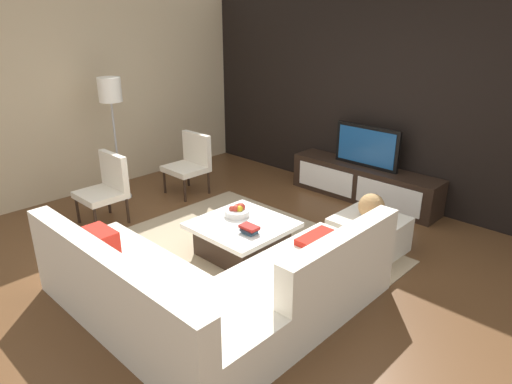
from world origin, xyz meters
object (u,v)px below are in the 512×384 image
Objects in this scene: coffee_table at (242,238)px; decorative_ball at (371,206)px; media_console at (363,183)px; television at (367,146)px; sectional_couch at (211,290)px; floor_lamp at (111,98)px; accent_chair_near at (107,185)px; accent_chair_far at (191,160)px; fruit_bowl at (237,211)px; ottoman at (369,235)px; book_stack at (249,229)px.

coffee_table is 1.44m from decorative_ball.
media_console is 2.27× the size of television.
television is 3.35m from sectional_couch.
coffee_table is 0.56× the size of floor_lamp.
accent_chair_near is (-1.95, -2.85, 0.24)m from media_console.
sectional_couch is (0.51, -3.28, -0.50)m from television.
accent_chair_far is 3.07× the size of decorative_ball.
media_console is at bearing 32.40° from accent_chair_far.
ottoman is at bearing 38.99° from fruit_bowl.
book_stack is (0.23, -0.12, 0.22)m from coffee_table.
sectional_couch reaches higher than fruit_bowl.
sectional_couch reaches higher than book_stack.
sectional_couch is 2.03m from ottoman.
sectional_couch is 2.04m from decorative_ball.
coffee_table is at bearing 26.95° from accent_chair_near.
accent_chair_far reaches higher than decorative_ball.
accent_chair_near and accent_chair_far have the same top height.
media_console is 3.46m from accent_chair_near.
television is 1.37× the size of ottoman.
television is 2.50m from accent_chair_far.
floor_lamp is at bearing -179.23° from coffee_table.
book_stack is (2.68, -0.08, -1.00)m from floor_lamp.
sectional_couch reaches higher than media_console.
book_stack is (0.13, -2.41, 0.17)m from media_console.
coffee_table is at bearing 0.77° from floor_lamp.
coffee_table is (-0.10, -2.30, -0.58)m from television.
sectional_couch is 1.42× the size of floor_lamp.
accent_chair_near is at bearing -124.41° from media_console.
television is 2.37m from coffee_table.
ottoman is at bearing 17.21° from floor_lamp.
media_console is at bearing 98.91° from sectional_couch.
ottoman is (2.80, 1.57, -0.29)m from accent_chair_near.
media_console is 0.54m from television.
decorative_ball is (2.85, 0.20, 0.05)m from accent_chair_far.
accent_chair_far reaches higher than sectional_couch.
fruit_bowl is at bearing 31.77° from accent_chair_near.
decorative_ball is at bearing -0.01° from accent_chair_far.
accent_chair_near is at bearing -124.41° from television.
accent_chair_far is at bearing 156.24° from book_stack.
accent_chair_near is (-2.46, 0.43, 0.20)m from sectional_couch.
accent_chair_near is at bearing -150.74° from decorative_ball.
accent_chair_near reaches higher than media_console.
ottoman reaches higher than coffee_table.
television is at bearing 123.78° from ottoman.
media_console is 3.32m from sectional_couch.
fruit_bowl is at bearing -141.01° from decorative_ball.
accent_chair_far is at bearing 156.66° from coffee_table.
ottoman is (0.34, 2.00, -0.09)m from sectional_couch.
floor_lamp reaches higher than accent_chair_near.
television is 3.42× the size of fruit_bowl.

